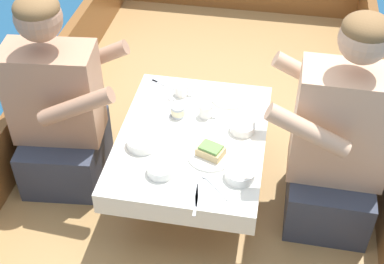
% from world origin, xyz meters
% --- Properties ---
extents(ground_plane, '(60.00, 60.00, 0.00)m').
position_xyz_m(ground_plane, '(0.00, 0.00, 0.00)').
color(ground_plane, navy).
extents(boat_deck, '(1.85, 3.60, 0.34)m').
position_xyz_m(boat_deck, '(0.00, 0.00, 0.17)').
color(boat_deck, '#A87F4C').
rests_on(boat_deck, ground_plane).
extents(gunwale_port, '(0.06, 3.60, 0.33)m').
position_xyz_m(gunwale_port, '(-0.89, 0.00, 0.50)').
color(gunwale_port, brown).
rests_on(gunwale_port, boat_deck).
extents(cockpit_table, '(0.65, 0.85, 0.35)m').
position_xyz_m(cockpit_table, '(0.00, -0.12, 0.66)').
color(cockpit_table, '#B2B2B7').
rests_on(cockpit_table, boat_deck).
extents(person_port, '(0.55, 0.49, 0.96)m').
position_xyz_m(person_port, '(-0.63, -0.10, 0.72)').
color(person_port, '#333847').
rests_on(person_port, boat_deck).
extents(person_starboard, '(0.53, 0.44, 1.02)m').
position_xyz_m(person_starboard, '(0.63, -0.13, 0.75)').
color(person_starboard, '#333847').
rests_on(person_starboard, boat_deck).
extents(plate_sandwich, '(0.20, 0.20, 0.01)m').
position_xyz_m(plate_sandwich, '(0.10, -0.24, 0.70)').
color(plate_sandwich, white).
rests_on(plate_sandwich, cockpit_table).
extents(plate_bread, '(0.17, 0.17, 0.01)m').
position_xyz_m(plate_bread, '(0.13, 0.18, 0.70)').
color(plate_bread, white).
rests_on(plate_bread, cockpit_table).
extents(sandwich, '(0.13, 0.11, 0.05)m').
position_xyz_m(sandwich, '(0.10, -0.24, 0.72)').
color(sandwich, tan).
rests_on(sandwich, plate_sandwich).
extents(bowl_port_near, '(0.14, 0.14, 0.04)m').
position_xyz_m(bowl_port_near, '(-0.20, -0.22, 0.71)').
color(bowl_port_near, white).
rests_on(bowl_port_near, cockpit_table).
extents(bowl_starboard_near, '(0.11, 0.11, 0.04)m').
position_xyz_m(bowl_starboard_near, '(0.22, -0.05, 0.71)').
color(bowl_starboard_near, white).
rests_on(bowl_starboard_near, cockpit_table).
extents(bowl_center_far, '(0.13, 0.13, 0.04)m').
position_xyz_m(bowl_center_far, '(0.24, -0.34, 0.71)').
color(bowl_center_far, white).
rests_on(bowl_center_far, cockpit_table).
extents(bowl_port_far, '(0.12, 0.12, 0.04)m').
position_xyz_m(bowl_port_far, '(-0.08, -0.37, 0.71)').
color(bowl_port_far, white).
rests_on(bowl_port_far, cockpit_table).
extents(coffee_cup_port, '(0.09, 0.07, 0.05)m').
position_xyz_m(coffee_cup_port, '(-0.10, 0.17, 0.72)').
color(coffee_cup_port, white).
rests_on(coffee_cup_port, cockpit_table).
extents(coffee_cup_starboard, '(0.09, 0.06, 0.06)m').
position_xyz_m(coffee_cup_starboard, '(0.04, 0.03, 0.73)').
color(coffee_cup_starboard, white).
rests_on(coffee_cup_starboard, cockpit_table).
extents(tin_can, '(0.07, 0.07, 0.05)m').
position_xyz_m(tin_can, '(-0.09, 0.01, 0.72)').
color(tin_can, silver).
rests_on(tin_can, cockpit_table).
extents(utensil_fork_starboard, '(0.17, 0.08, 0.00)m').
position_xyz_m(utensil_fork_starboard, '(-0.21, 0.23, 0.69)').
color(utensil_fork_starboard, silver).
rests_on(utensil_fork_starboard, cockpit_table).
extents(utensil_spoon_center, '(0.13, 0.13, 0.01)m').
position_xyz_m(utensil_spoon_center, '(0.13, -0.39, 0.70)').
color(utensil_spoon_center, silver).
rests_on(utensil_spoon_center, cockpit_table).
extents(utensil_knife_starboard, '(0.02, 0.17, 0.00)m').
position_xyz_m(utensil_knife_starboard, '(0.09, -0.49, 0.69)').
color(utensil_knife_starboard, silver).
rests_on(utensil_knife_starboard, cockpit_table).
extents(utensil_knife_port, '(0.04, 0.17, 0.00)m').
position_xyz_m(utensil_knife_port, '(0.08, -0.45, 0.69)').
color(utensil_knife_port, silver).
rests_on(utensil_knife_port, cockpit_table).
extents(utensil_spoon_port, '(0.05, 0.17, 0.01)m').
position_xyz_m(utensil_spoon_port, '(-0.14, 0.08, 0.70)').
color(utensil_spoon_port, silver).
rests_on(utensil_spoon_port, cockpit_table).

